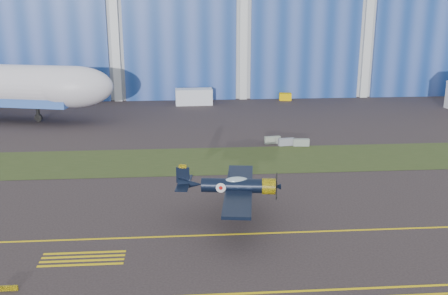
{
  "coord_description": "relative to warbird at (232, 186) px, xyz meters",
  "views": [
    {
      "loc": [
        -10.4,
        -42.64,
        18.5
      ],
      "look_at": [
        -6.64,
        6.69,
        3.72
      ],
      "focal_mm": 42.0,
      "sensor_mm": 36.0,
      "label": 1
    }
  ],
  "objects": [
    {
      "name": "ground",
      "position": [
        6.64,
        2.31,
        -3.12
      ],
      "size": [
        260.0,
        260.0,
        0.0
      ],
      "primitive_type": "plane",
      "color": "#352C2E",
      "rests_on": "ground"
    },
    {
      "name": "grass_median",
      "position": [
        6.64,
        16.31,
        -3.1
      ],
      "size": [
        260.0,
        10.0,
        0.02
      ],
      "primitive_type": "cube",
      "color": "#475128",
      "rests_on": "ground"
    },
    {
      "name": "hangar",
      "position": [
        6.64,
        74.09,
        11.84
      ],
      "size": [
        220.0,
        45.7,
        30.0
      ],
      "color": "silver",
      "rests_on": "ground"
    },
    {
      "name": "taxiway_centreline",
      "position": [
        6.64,
        -2.69,
        -3.11
      ],
      "size": [
        200.0,
        0.2,
        0.02
      ],
      "primitive_type": "cube",
      "color": "yellow",
      "rests_on": "ground"
    },
    {
      "name": "edge_line_far",
      "position": [
        6.64,
        -11.19,
        -3.11
      ],
      "size": [
        80.0,
        0.2,
        0.02
      ],
      "primitive_type": "cube",
      "color": "yellow",
      "rests_on": "ground"
    },
    {
      "name": "hold_short_ladder",
      "position": [
        -11.36,
        -5.79,
        -3.11
      ],
      "size": [
        6.0,
        2.4,
        0.02
      ],
      "primitive_type": null,
      "color": "yellow",
      "rests_on": "ground"
    },
    {
      "name": "guard_board_left",
      "position": [
        -15.36,
        -9.69,
        -2.94
      ],
      "size": [
        1.2,
        0.15,
        0.35
      ],
      "primitive_type": "cube",
      "color": "yellow",
      "rests_on": "ground"
    },
    {
      "name": "warbird",
      "position": [
        0.0,
        0.0,
        0.0
      ],
      "size": [
        11.15,
        12.86,
        3.46
      ],
      "rotation": [
        0.0,
        0.0,
        -0.14
      ],
      "color": "black",
      "rests_on": "ground"
    },
    {
      "name": "shipping_container",
      "position": [
        -2.21,
        47.38,
        -1.77
      ],
      "size": [
        6.28,
        2.71,
        2.68
      ],
      "primitive_type": "cube",
      "rotation": [
        0.0,
        0.0,
        0.04
      ],
      "color": "white",
      "rests_on": "ground"
    },
    {
      "name": "tug",
      "position": [
        14.0,
        49.86,
        -2.5
      ],
      "size": [
        2.29,
        1.6,
        1.24
      ],
      "primitive_type": "cube",
      "rotation": [
        0.0,
        0.0,
        -0.13
      ],
      "color": "#FCC200",
      "rests_on": "ground"
    },
    {
      "name": "barrier_a",
      "position": [
        7.2,
        22.73,
        -2.67
      ],
      "size": [
        2.06,
        0.83,
        0.9
      ],
      "primitive_type": "cube",
      "rotation": [
        0.0,
        0.0,
        0.12
      ],
      "color": "gray",
      "rests_on": "ground"
    },
    {
      "name": "barrier_b",
      "position": [
        8.79,
        21.75,
        -2.67
      ],
      "size": [
        2.06,
        0.86,
        0.9
      ],
      "primitive_type": "cube",
      "rotation": [
        0.0,
        0.0,
        0.13
      ],
      "color": "gray",
      "rests_on": "ground"
    },
    {
      "name": "barrier_c",
      "position": [
        10.58,
        21.34,
        -2.67
      ],
      "size": [
        2.04,
        0.77,
        0.9
      ],
      "primitive_type": "cube",
      "rotation": [
        0.0,
        0.0,
        -0.08
      ],
      "color": "gray",
      "rests_on": "ground"
    }
  ]
}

